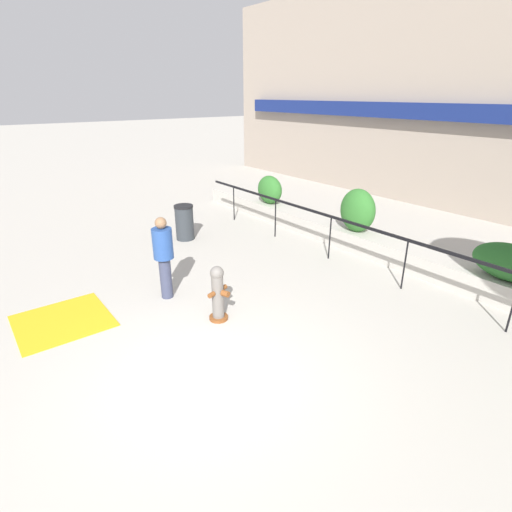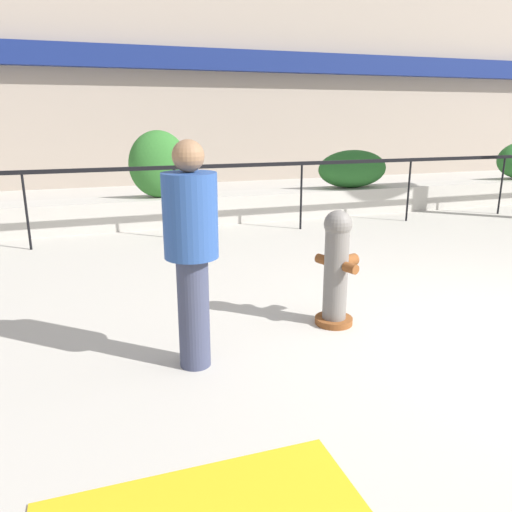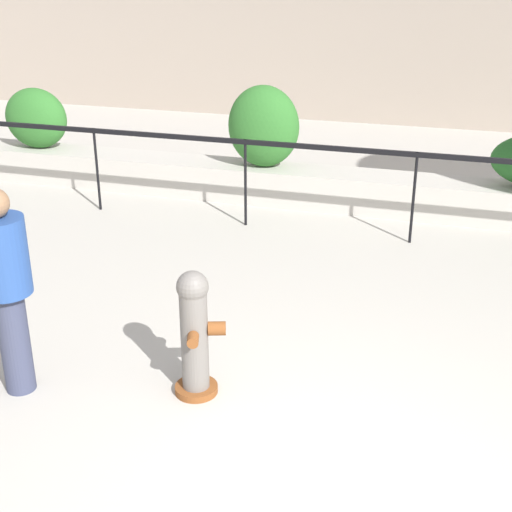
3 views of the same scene
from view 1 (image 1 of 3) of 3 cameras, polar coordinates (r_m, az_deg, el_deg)
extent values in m
plane|color=#B2ADA3|center=(6.27, -6.98, -17.03)|extent=(120.00, 120.00, 0.00)
cube|color=#B7B2A8|center=(10.07, 23.66, -1.28)|extent=(18.00, 0.70, 0.50)
cube|color=black|center=(8.87, 20.94, 2.11)|extent=(15.00, 0.05, 0.06)
cylinder|color=black|center=(13.35, -3.18, 7.56)|extent=(0.04, 0.04, 1.15)
cylinder|color=black|center=(11.70, 2.78, 5.45)|extent=(0.04, 0.04, 1.15)
cylinder|color=black|center=(10.24, 10.51, 2.61)|extent=(0.04, 0.04, 1.15)
cylinder|color=black|center=(9.06, 20.47, -1.13)|extent=(0.04, 0.04, 1.15)
ellipsoid|color=#2D6B28|center=(13.49, 1.98, 9.44)|extent=(1.02, 0.62, 0.93)
ellipsoid|color=#2D6B28|center=(10.95, 14.32, 6.33)|extent=(1.02, 0.70, 1.15)
ellipsoid|color=#235B23|center=(9.29, 32.61, -0.80)|extent=(1.46, 0.69, 0.74)
cylinder|color=brown|center=(7.64, -5.35, -8.74)|extent=(0.45, 0.45, 0.06)
cylinder|color=slate|center=(7.42, -5.48, -5.73)|extent=(0.28, 0.28, 0.85)
sphere|color=slate|center=(7.21, -5.61, -2.43)|extent=(0.25, 0.25, 0.25)
cylinder|color=brown|center=(7.27, -4.40, -5.40)|extent=(0.17, 0.15, 0.11)
cylinder|color=brown|center=(7.25, -6.37, -5.54)|extent=(0.13, 0.15, 0.09)
cylinder|color=brown|center=(7.49, -4.67, -4.53)|extent=(0.13, 0.15, 0.09)
cylinder|color=#383D56|center=(8.40, -12.76, -3.04)|extent=(0.27, 0.27, 0.88)
cylinder|color=#26478C|center=(8.12, -13.20, 1.75)|extent=(0.45, 0.45, 0.62)
sphere|color=#8C6647|center=(7.98, -13.46, 4.61)|extent=(0.23, 0.23, 0.23)
cube|color=gold|center=(8.37, -25.87, -8.33)|extent=(1.61, 1.61, 0.01)
cylinder|color=#2D3338|center=(11.70, -10.17, 4.61)|extent=(0.52, 0.52, 0.95)
cylinder|color=black|center=(11.56, -10.34, 7.00)|extent=(0.55, 0.55, 0.06)
camera|label=2|loc=(7.99, -39.33, 2.11)|focal=35.00mm
camera|label=3|loc=(3.94, -54.29, 3.62)|focal=50.00mm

